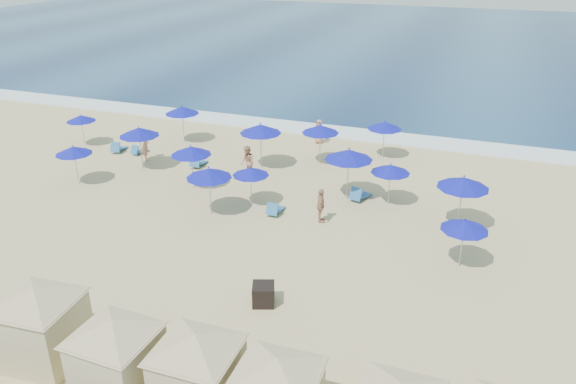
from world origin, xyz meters
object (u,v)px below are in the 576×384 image
(umbrella_1, at_px, (73,150))
(umbrella_11, at_px, (465,225))
(umbrella_4, at_px, (261,129))
(cabana_2, at_px, (197,362))
(umbrella_10, at_px, (463,183))
(beachgoer_0, at_px, (145,145))
(beachgoer_2, at_px, (321,206))
(trash_bin, at_px, (263,294))
(cabana_0, at_px, (39,314))
(umbrella_2, at_px, (182,110))
(umbrella_12, at_px, (320,129))
(beachgoer_1, at_px, (247,162))
(cabana_1, at_px, (116,347))
(umbrella_7, at_px, (349,155))
(umbrella_13, at_px, (251,171))
(umbrella_0, at_px, (81,118))
(beachgoer_3, at_px, (319,131))
(umbrella_6, at_px, (209,173))
(umbrella_3, at_px, (139,132))
(umbrella_9, at_px, (385,125))
(umbrella_5, at_px, (191,151))
(umbrella_8, at_px, (391,169))

(umbrella_1, xyz_separation_m, umbrella_11, (19.97, -1.59, -0.04))
(umbrella_1, distance_m, umbrella_4, 10.04)
(cabana_2, xyz_separation_m, umbrella_10, (5.90, 13.54, 0.67))
(beachgoer_0, distance_m, beachgoer_2, 12.80)
(trash_bin, bearing_deg, umbrella_11, 18.21)
(cabana_0, height_order, umbrella_10, cabana_0)
(umbrella_1, height_order, umbrella_2, umbrella_2)
(umbrella_12, height_order, beachgoer_1, umbrella_12)
(cabana_0, xyz_separation_m, umbrella_11, (11.73, 10.09, 0.19))
(cabana_1, height_order, beachgoer_2, cabana_1)
(umbrella_7, relative_size, umbrella_12, 1.12)
(umbrella_13, bearing_deg, beachgoer_1, 116.94)
(umbrella_0, xyz_separation_m, beachgoer_3, (13.92, 5.53, -1.01))
(umbrella_2, bearing_deg, trash_bin, -51.60)
(beachgoer_0, relative_size, beachgoer_1, 1.03)
(beachgoer_2, bearing_deg, cabana_1, 153.37)
(umbrella_6, bearing_deg, umbrella_10, 12.79)
(umbrella_6, bearing_deg, beachgoer_2, 11.38)
(umbrella_3, bearing_deg, umbrella_7, 0.53)
(cabana_1, xyz_separation_m, umbrella_0, (-14.97, 17.24, 0.18))
(umbrella_9, bearing_deg, umbrella_10, -57.28)
(beachgoer_1, bearing_deg, umbrella_12, 93.19)
(umbrella_5, xyz_separation_m, umbrella_9, (8.51, 7.89, -0.07))
(umbrella_5, relative_size, umbrella_7, 0.88)
(umbrella_11, xyz_separation_m, beachgoer_3, (-9.74, 12.30, -1.08))
(cabana_0, distance_m, beachgoer_1, 15.56)
(umbrella_4, xyz_separation_m, beachgoer_3, (1.86, 5.19, -1.55))
(umbrella_12, bearing_deg, cabana_2, -82.91)
(umbrella_1, height_order, umbrella_6, umbrella_6)
(cabana_0, distance_m, cabana_1, 3.06)
(cabana_0, height_order, umbrella_12, cabana_0)
(umbrella_9, bearing_deg, umbrella_5, -137.17)
(umbrella_3, distance_m, umbrella_10, 17.62)
(umbrella_7, distance_m, beachgoer_1, 6.05)
(umbrella_9, relative_size, umbrella_10, 0.89)
(trash_bin, bearing_deg, umbrella_9, 66.21)
(umbrella_4, bearing_deg, umbrella_2, 159.50)
(umbrella_5, height_order, umbrella_6, umbrella_6)
(umbrella_7, xyz_separation_m, umbrella_12, (-2.72, 4.12, -0.25))
(trash_bin, distance_m, beachgoer_2, 6.88)
(umbrella_0, height_order, beachgoer_0, umbrella_0)
(umbrella_2, relative_size, umbrella_8, 1.12)
(umbrella_1, xyz_separation_m, beachgoer_1, (8.25, 3.86, -0.99))
(umbrella_3, height_order, umbrella_12, umbrella_3)
(umbrella_13, relative_size, beachgoer_0, 1.09)
(umbrella_4, relative_size, umbrella_7, 0.98)
(beachgoer_0, bearing_deg, umbrella_7, -137.83)
(trash_bin, relative_size, beachgoer_0, 0.42)
(trash_bin, xyz_separation_m, cabana_2, (0.21, -5.16, 1.22))
(cabana_2, bearing_deg, beachgoer_0, 127.27)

